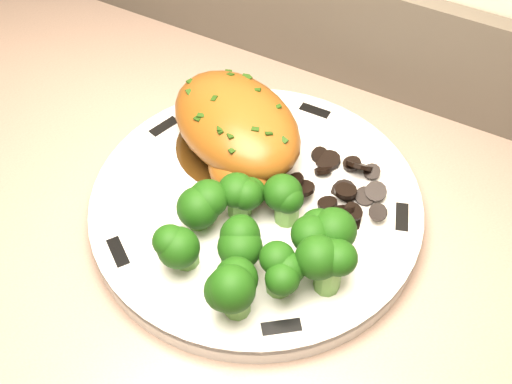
% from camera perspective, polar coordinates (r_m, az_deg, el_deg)
% --- Properties ---
extents(plate, '(0.40, 0.40, 0.02)m').
position_cam_1_polar(plate, '(0.58, 0.00, -1.26)').
color(plate, silver).
rests_on(plate, counter).
extents(rim_accent_0, '(0.02, 0.03, 0.00)m').
position_cam_1_polar(rim_accent_0, '(0.58, 12.84, -2.19)').
color(rim_accent_0, black).
rests_on(rim_accent_0, plate).
extents(rim_accent_1, '(0.03, 0.01, 0.00)m').
position_cam_1_polar(rim_accent_1, '(0.66, 5.25, 7.19)').
color(rim_accent_1, black).
rests_on(rim_accent_1, plate).
extents(rim_accent_2, '(0.02, 0.03, 0.00)m').
position_cam_1_polar(rim_accent_2, '(0.64, -8.17, 5.76)').
color(rim_accent_2, black).
rests_on(rim_accent_2, plate).
extents(rim_accent_3, '(0.03, 0.03, 0.00)m').
position_cam_1_polar(rim_accent_3, '(0.55, -12.17, -5.23)').
color(rim_accent_3, black).
rests_on(rim_accent_3, plate).
extents(rim_accent_4, '(0.03, 0.03, 0.00)m').
position_cam_1_polar(rim_accent_4, '(0.50, 2.26, -11.92)').
color(rim_accent_4, black).
rests_on(rim_accent_4, plate).
extents(gravy_pool, '(0.12, 0.12, 0.00)m').
position_cam_1_polar(gravy_pool, '(0.62, -1.69, 4.19)').
color(gravy_pool, '#301C08').
rests_on(gravy_pool, plate).
extents(chicken_breast, '(0.18, 0.16, 0.06)m').
position_cam_1_polar(chicken_breast, '(0.60, -1.72, 5.64)').
color(chicken_breast, brown).
rests_on(chicken_breast, plate).
extents(mushroom_pile, '(0.10, 0.07, 0.03)m').
position_cam_1_polar(mushroom_pile, '(0.58, 7.62, 0.49)').
color(mushroom_pile, black).
rests_on(mushroom_pile, plate).
extents(broccoli_florets, '(0.16, 0.13, 0.05)m').
position_cam_1_polar(broccoli_florets, '(0.52, -0.03, -3.95)').
color(broccoli_florets, '#5C913D').
rests_on(broccoli_florets, plate).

